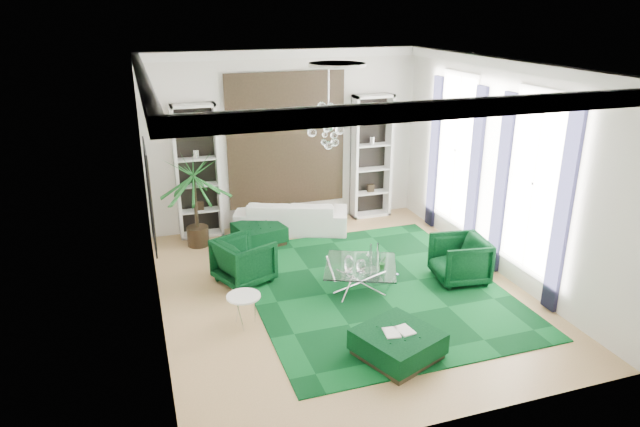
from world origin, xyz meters
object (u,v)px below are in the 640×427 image
object	(u,v)px
armchair_right	(460,259)
ottoman_side	(259,234)
coffee_table	(360,276)
armchair_left	(244,261)
palm	(194,189)
ottoman_front	(398,345)
side_table	(244,311)
sofa	(292,215)

from	to	relation	value
armchair_right	ottoman_side	size ratio (longest dim) A/B	0.99
coffee_table	armchair_left	bearing A→B (deg)	155.76
palm	armchair_left	bearing A→B (deg)	-73.22
coffee_table	ottoman_front	world-z (taller)	coffee_table
armchair_left	ottoman_side	world-z (taller)	armchair_left
coffee_table	palm	xyz separation A→B (m)	(-2.45, 2.76, 0.99)
ottoman_front	side_table	distance (m)	2.39
ottoman_front	palm	bearing A→B (deg)	113.63
sofa	ottoman_side	distance (m)	0.96
sofa	coffee_table	distance (m)	2.96
armchair_left	ottoman_front	size ratio (longest dim) A/B	0.89
ottoman_side	side_table	size ratio (longest dim) A/B	1.73
sofa	ottoman_side	size ratio (longest dim) A/B	2.66
armchair_right	coffee_table	bearing A→B (deg)	-92.32
side_table	palm	xyz separation A→B (m)	(-0.28, 3.39, 0.95)
side_table	palm	size ratio (longest dim) A/B	0.22
coffee_table	side_table	world-z (taller)	side_table
coffee_table	side_table	xyz separation A→B (m)	(-2.17, -0.62, 0.04)
armchair_left	armchair_right	world-z (taller)	same
sofa	side_table	xyz separation A→B (m)	(-1.75, -3.55, -0.10)
armchair_left	ottoman_front	xyz separation A→B (m)	(1.56, -2.97, -0.21)
ottoman_front	armchair_right	bearing A→B (deg)	41.15
armchair_right	ottoman_front	size ratio (longest dim) A/B	0.89
armchair_right	side_table	xyz separation A→B (m)	(-3.93, -0.30, -0.16)
ottoman_side	palm	world-z (taller)	palm
coffee_table	ottoman_front	bearing A→B (deg)	-98.33
armchair_left	palm	size ratio (longest dim) A/B	0.37
ottoman_side	ottoman_front	distance (m)	4.68
ottoman_side	ottoman_front	size ratio (longest dim) A/B	0.90
armchair_left	palm	bearing A→B (deg)	-6.23
palm	armchair_right	bearing A→B (deg)	-36.21
armchair_left	coffee_table	world-z (taller)	armchair_left
coffee_table	side_table	distance (m)	2.26
sofa	ottoman_front	bearing A→B (deg)	112.00
armchair_left	armchair_right	distance (m)	3.81
side_table	palm	bearing A→B (deg)	94.80
armchair_left	palm	xyz separation A→B (m)	(-0.58, 1.92, 0.79)
side_table	armchair_right	bearing A→B (deg)	4.41
sofa	side_table	distance (m)	3.96
coffee_table	ottoman_side	size ratio (longest dim) A/B	1.33
armchair_right	coffee_table	size ratio (longest dim) A/B	0.75
ottoman_side	ottoman_front	xyz separation A→B (m)	(0.93, -4.59, 0.00)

